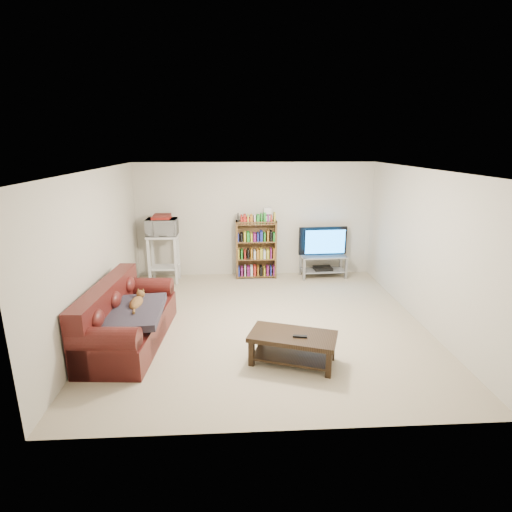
{
  "coord_description": "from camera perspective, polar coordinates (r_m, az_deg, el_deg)",
  "views": [
    {
      "loc": [
        -0.45,
        -5.84,
        2.78
      ],
      "look_at": [
        -0.1,
        0.4,
        1.0
      ],
      "focal_mm": 28.0,
      "sensor_mm": 36.0,
      "label": 1
    }
  ],
  "objects": [
    {
      "name": "floor",
      "position": [
        6.48,
        1.1,
        -9.5
      ],
      "size": [
        5.0,
        5.0,
        0.0
      ],
      "primitive_type": "plane",
      "color": "#C0AF8E",
      "rests_on": "ground"
    },
    {
      "name": "ceiling",
      "position": [
        5.87,
        1.22,
        12.19
      ],
      "size": [
        5.0,
        5.0,
        0.0
      ],
      "primitive_type": "plane",
      "rotation": [
        3.14,
        0.0,
        0.0
      ],
      "color": "white",
      "rests_on": "ground"
    },
    {
      "name": "wall_back",
      "position": [
        8.5,
        -0.13,
        5.17
      ],
      "size": [
        5.0,
        0.0,
        5.0
      ],
      "primitive_type": "plane",
      "rotation": [
        1.57,
        0.0,
        0.0
      ],
      "color": "beige",
      "rests_on": "ground"
    },
    {
      "name": "wall_front",
      "position": [
        3.72,
        4.12,
        -9.23
      ],
      "size": [
        5.0,
        0.0,
        5.0
      ],
      "primitive_type": "plane",
      "rotation": [
        -1.57,
        0.0,
        0.0
      ],
      "color": "beige",
      "rests_on": "ground"
    },
    {
      "name": "wall_left",
      "position": [
        6.39,
        -21.82,
        0.41
      ],
      "size": [
        0.0,
        5.0,
        5.0
      ],
      "primitive_type": "plane",
      "rotation": [
        1.57,
        0.0,
        1.57
      ],
      "color": "beige",
      "rests_on": "ground"
    },
    {
      "name": "wall_right",
      "position": [
        6.73,
        22.89,
        1.05
      ],
      "size": [
        0.0,
        5.0,
        5.0
      ],
      "primitive_type": "plane",
      "rotation": [
        1.57,
        0.0,
        -1.57
      ],
      "color": "beige",
      "rests_on": "ground"
    },
    {
      "name": "sofa",
      "position": [
        6.08,
        -18.29,
        -8.93
      ],
      "size": [
        1.03,
        2.11,
        0.88
      ],
      "rotation": [
        0.0,
        0.0,
        -0.07
      ],
      "color": "#491512",
      "rests_on": "floor"
    },
    {
      "name": "blanket",
      "position": [
        5.82,
        -17.22,
        -7.71
      ],
      "size": [
        0.81,
        1.03,
        0.18
      ],
      "primitive_type": "cube",
      "rotation": [
        0.05,
        -0.04,
        0.01
      ],
      "color": "#2F2A34",
      "rests_on": "sofa"
    },
    {
      "name": "cat",
      "position": [
        5.96,
        -16.73,
        -6.47
      ],
      "size": [
        0.26,
        0.57,
        0.17
      ],
      "primitive_type": null,
      "rotation": [
        0.0,
        0.0,
        -0.07
      ],
      "color": "brown",
      "rests_on": "sofa"
    },
    {
      "name": "coffee_table",
      "position": [
        5.31,
        5.26,
        -12.26
      ],
      "size": [
        1.23,
        0.89,
        0.4
      ],
      "rotation": [
        0.0,
        0.0,
        -0.34
      ],
      "color": "black",
      "rests_on": "floor"
    },
    {
      "name": "remote",
      "position": [
        5.19,
        6.3,
        -11.34
      ],
      "size": [
        0.19,
        0.08,
        0.02
      ],
      "primitive_type": "cube",
      "rotation": [
        0.0,
        0.0,
        -0.19
      ],
      "color": "black",
      "rests_on": "coffee_table"
    },
    {
      "name": "tv_stand",
      "position": [
        8.62,
        9.56,
        -0.89
      ],
      "size": [
        0.98,
        0.48,
        0.48
      ],
      "rotation": [
        0.0,
        0.0,
        0.05
      ],
      "color": "#999EA3",
      "rests_on": "floor"
    },
    {
      "name": "television",
      "position": [
        8.5,
        9.7,
        2.02
      ],
      "size": [
        1.04,
        0.19,
        0.59
      ],
      "primitive_type": "imported",
      "rotation": [
        0.0,
        0.0,
        3.19
      ],
      "color": "black",
      "rests_on": "tv_stand"
    },
    {
      "name": "dvd_player",
      "position": [
        8.66,
        9.52,
        -1.75
      ],
      "size": [
        0.4,
        0.29,
        0.06
      ],
      "primitive_type": "cube",
      "rotation": [
        0.0,
        0.0,
        0.05
      ],
      "color": "black",
      "rests_on": "tv_stand"
    },
    {
      "name": "bookshelf",
      "position": [
        8.39,
        0.03,
        1.07
      ],
      "size": [
        0.85,
        0.27,
        1.23
      ],
      "rotation": [
        0.0,
        0.0,
        0.01
      ],
      "color": "brown",
      "rests_on": "floor"
    },
    {
      "name": "shelf_clutter",
      "position": [
        8.26,
        0.71,
        5.8
      ],
      "size": [
        0.62,
        0.19,
        0.28
      ],
      "rotation": [
        0.0,
        0.0,
        0.01
      ],
      "color": "silver",
      "rests_on": "bookshelf"
    },
    {
      "name": "microwave_stand",
      "position": [
        8.36,
        -13.06,
        0.55
      ],
      "size": [
        0.62,
        0.45,
        0.98
      ],
      "rotation": [
        0.0,
        0.0,
        -0.01
      ],
      "color": "silver",
      "rests_on": "floor"
    },
    {
      "name": "microwave",
      "position": [
        8.24,
        -13.28,
        4.05
      ],
      "size": [
        0.61,
        0.42,
        0.33
      ],
      "primitive_type": "imported",
      "rotation": [
        0.0,
        0.0,
        -0.01
      ],
      "color": "silver",
      "rests_on": "microwave_stand"
    },
    {
      "name": "game_boxes",
      "position": [
        8.21,
        -13.37,
        5.36
      ],
      "size": [
        0.36,
        0.32,
        0.05
      ],
      "primitive_type": "cube",
      "rotation": [
        0.0,
        0.0,
        -0.01
      ],
      "color": "maroon",
      "rests_on": "microwave"
    }
  ]
}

